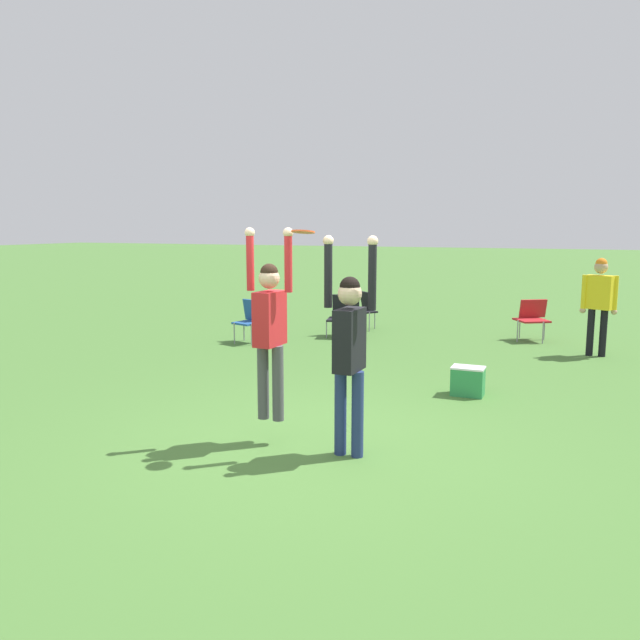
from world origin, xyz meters
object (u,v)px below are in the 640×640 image
person_jumping (270,321)px  camping_chair_2 (250,318)px  person_spectator_near (599,297)px  cooler_box (468,381)px  camping_chair_4 (365,307)px  camping_chair_1 (343,314)px  person_defending (349,341)px  camping_chair_0 (532,316)px  frisbee (303,232)px

person_jumping → camping_chair_2: 5.85m
person_spectator_near → cooler_box: (-1.65, -3.47, -0.84)m
camping_chair_2 → camping_chair_4: 2.86m
camping_chair_1 → camping_chair_2: bearing=29.1°
person_defending → camping_chair_0: 7.51m
camping_chair_2 → cooler_box: (4.61, -2.28, -0.29)m
cooler_box → frisbee: bearing=-113.5°
frisbee → person_spectator_near: bearing=65.4°
frisbee → camping_chair_2: frisbee is taller
camping_chair_4 → person_spectator_near: (4.68, -1.19, 0.56)m
person_defending → person_spectator_near: person_defending is taller
camping_chair_0 → camping_chair_2: size_ratio=0.99×
person_defending → camping_chair_2: person_defending is taller
person_defending → person_spectator_near: size_ratio=1.27×
frisbee → camping_chair_0: frisbee is taller
frisbee → camping_chair_1: 6.91m
frisbee → camping_chair_4: bearing=103.9°
frisbee → camping_chair_1: (-1.96, 6.39, -1.74)m
camping_chair_1 → camping_chair_2: (-1.45, -1.36, 0.02)m
camping_chair_0 → camping_chair_4: camping_chair_4 is taller
person_jumping → camping_chair_1: bearing=16.1°
person_jumping → person_defending: person_jumping is taller
person_jumping → camping_chair_1: person_jumping is taller
camping_chair_0 → cooler_box: 4.69m
camping_chair_2 → person_jumping: bearing=138.5°
camping_chair_0 → cooler_box: (-0.48, -4.66, -0.28)m
person_spectator_near → person_jumping: bearing=-93.4°
frisbee → camping_chair_0: 7.79m
person_defending → camping_chair_4: person_defending is taller
camping_chair_4 → person_spectator_near: 4.86m
camping_chair_1 → camping_chair_2: size_ratio=1.02×
person_spectator_near → cooler_box: person_spectator_near is taller
camping_chair_1 → camping_chair_4: camping_chair_1 is taller
cooler_box → person_defending: bearing=-104.8°
camping_chair_0 → camping_chair_1: bearing=-15.8°
person_jumping → cooler_box: person_jumping is taller
camping_chair_0 → person_spectator_near: size_ratio=0.48×
person_jumping → person_spectator_near: bearing=-25.5°
person_defending → camping_chair_2: (-3.89, 4.99, -0.67)m
camping_chair_0 → camping_chair_2: bearing=-6.4°
camping_chair_1 → camping_chair_2: camping_chair_1 is taller
frisbee → cooler_box: (1.20, 2.75, -2.02)m
person_jumping → frisbee: (0.41, -0.07, 0.91)m
frisbee → camping_chair_4: size_ratio=0.29×
camping_chair_2 → person_spectator_near: bearing=-151.8°
camping_chair_1 → cooler_box: size_ratio=1.98×
frisbee → camping_chair_0: (1.68, 7.41, -1.73)m
frisbee → cooler_box: 3.61m
camping_chair_0 → camping_chair_4: size_ratio=1.01×
camping_chair_0 → person_spectator_near: (1.17, -1.19, 0.56)m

